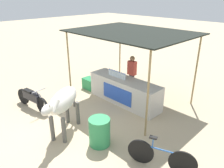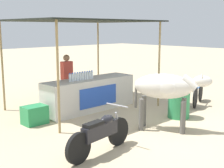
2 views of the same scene
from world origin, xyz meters
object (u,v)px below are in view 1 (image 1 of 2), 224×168
(cooler_box, at_px, (90,84))
(water_barrel, at_px, (100,132))
(cow, at_px, (63,102))
(motorcycle_parked, at_px, (32,98))
(vendor_behind_counter, at_px, (132,75))
(bicycle_leaning, at_px, (161,157))
(stall_counter, at_px, (124,91))

(cooler_box, height_order, water_barrel, water_barrel)
(cow, bearing_deg, cooler_box, 127.60)
(water_barrel, relative_size, motorcycle_parked, 0.45)
(vendor_behind_counter, distance_m, cooler_box, 1.96)
(cooler_box, relative_size, motorcycle_parked, 0.33)
(cow, distance_m, bicycle_leaning, 3.04)
(vendor_behind_counter, relative_size, cow, 0.94)
(vendor_behind_counter, height_order, water_barrel, vendor_behind_counter)
(bicycle_leaning, bearing_deg, water_barrel, -166.31)
(vendor_behind_counter, distance_m, motorcycle_parked, 3.90)
(vendor_behind_counter, xyz_separation_m, cow, (0.37, -3.49, 0.18))
(water_barrel, bearing_deg, cooler_box, 144.60)
(stall_counter, xyz_separation_m, motorcycle_parked, (-2.01, -2.72, -0.05))
(bicycle_leaning, bearing_deg, cow, -164.35)
(stall_counter, xyz_separation_m, bicycle_leaning, (2.94, -1.94, -0.13))
(cow, relative_size, motorcycle_parked, 0.97)
(bicycle_leaning, bearing_deg, cooler_box, 159.37)
(cooler_box, relative_size, bicycle_leaning, 0.38)
(vendor_behind_counter, bearing_deg, bicycle_leaning, -39.82)
(cooler_box, distance_m, bicycle_leaning, 5.22)
(water_barrel, distance_m, bicycle_leaning, 1.76)
(stall_counter, height_order, motorcycle_parked, stall_counter)
(bicycle_leaning, bearing_deg, stall_counter, 146.64)
(stall_counter, distance_m, vendor_behind_counter, 0.89)
(vendor_behind_counter, height_order, motorcycle_parked, vendor_behind_counter)
(water_barrel, height_order, cow, cow)
(stall_counter, bearing_deg, cow, -88.15)
(cooler_box, distance_m, motorcycle_parked, 2.63)
(stall_counter, bearing_deg, bicycle_leaning, -33.36)
(stall_counter, xyz_separation_m, cooler_box, (-1.94, -0.10, -0.24))
(cooler_box, height_order, bicycle_leaning, bicycle_leaning)
(motorcycle_parked, bearing_deg, water_barrel, 6.50)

